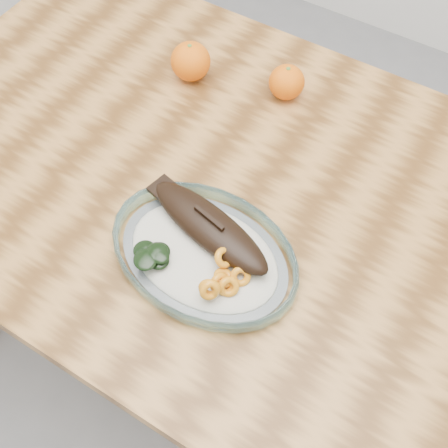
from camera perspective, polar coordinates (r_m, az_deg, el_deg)
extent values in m
plane|color=slate|center=(1.64, -1.30, -10.85)|extent=(3.00, 3.00, 0.00)
cube|color=#5A3615|center=(1.00, -2.09, 4.83)|extent=(1.20, 0.80, 0.04)
cylinder|color=brown|center=(1.69, -11.14, 12.38)|extent=(0.06, 0.06, 0.71)
ellipsoid|color=white|center=(0.88, -2.03, -3.28)|extent=(0.58, 0.43, 0.01)
torus|color=#8FD0DD|center=(0.88, -2.05, -2.96)|extent=(0.58, 0.58, 0.03)
ellipsoid|color=white|center=(0.87, -2.07, -2.70)|extent=(0.52, 0.37, 0.02)
ellipsoid|color=black|center=(0.87, -1.52, 0.31)|extent=(0.25, 0.12, 0.04)
ellipsoid|color=black|center=(0.87, -1.51, 0.05)|extent=(0.21, 0.10, 0.02)
cube|color=black|center=(0.91, -6.14, 4.09)|extent=(0.05, 0.05, 0.01)
cube|color=black|center=(0.85, -1.54, 0.98)|extent=(0.06, 0.02, 0.02)
torus|color=orange|center=(0.83, -0.03, -4.96)|extent=(0.05, 0.04, 0.03)
torus|color=orange|center=(0.82, 0.34, -5.84)|extent=(0.03, 0.05, 0.04)
torus|color=orange|center=(0.82, 0.48, -5.88)|extent=(0.05, 0.04, 0.04)
torus|color=orange|center=(0.83, 1.72, -4.84)|extent=(0.04, 0.04, 0.04)
torus|color=orange|center=(0.83, -0.53, -5.44)|extent=(0.03, 0.04, 0.04)
torus|color=orange|center=(0.81, -1.53, -6.07)|extent=(0.04, 0.03, 0.04)
torus|color=orange|center=(0.83, -0.01, -2.91)|extent=(0.04, 0.04, 0.04)
torus|color=orange|center=(0.80, -1.45, -6.23)|extent=(0.04, 0.04, 0.04)
ellipsoid|color=black|center=(0.86, -6.75, -2.31)|extent=(0.04, 0.04, 0.01)
ellipsoid|color=black|center=(0.86, -6.81, -2.20)|extent=(0.04, 0.03, 0.01)
ellipsoid|color=black|center=(0.85, -6.78, -3.10)|extent=(0.05, 0.05, 0.01)
ellipsoid|color=black|center=(0.86, -8.18, -2.12)|extent=(0.05, 0.05, 0.01)
ellipsoid|color=black|center=(0.85, -6.97, -2.36)|extent=(0.04, 0.04, 0.01)
ellipsoid|color=black|center=(0.84, -8.14, -3.08)|extent=(0.05, 0.05, 0.01)
ellipsoid|color=black|center=(0.84, -6.76, -2.61)|extent=(0.04, 0.03, 0.01)
sphere|color=#E96104|center=(1.12, -3.41, 16.17)|extent=(0.08, 0.08, 0.08)
sphere|color=#E96104|center=(1.09, 6.38, 14.13)|extent=(0.07, 0.07, 0.07)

